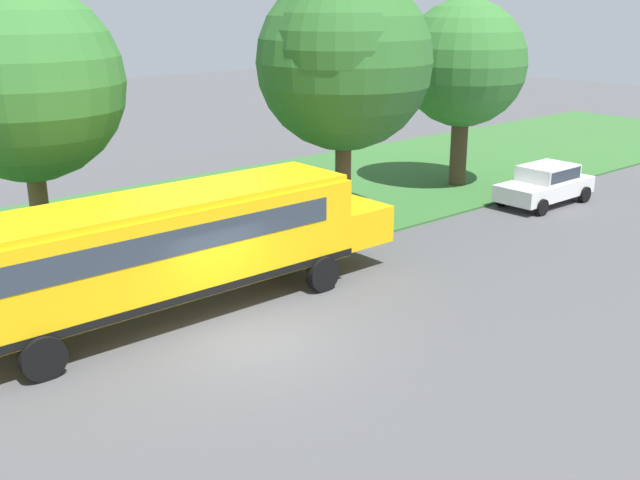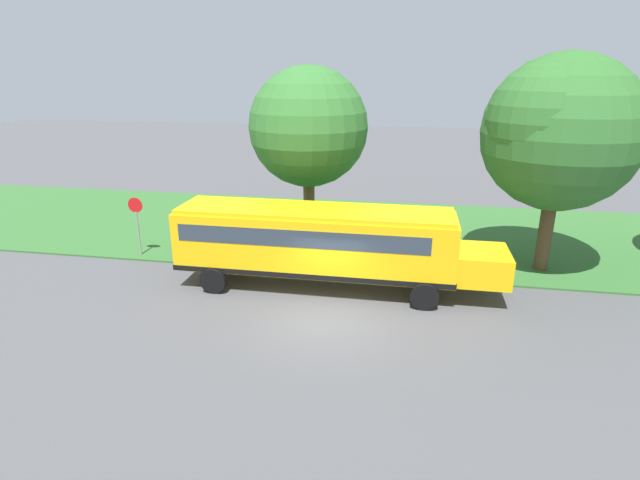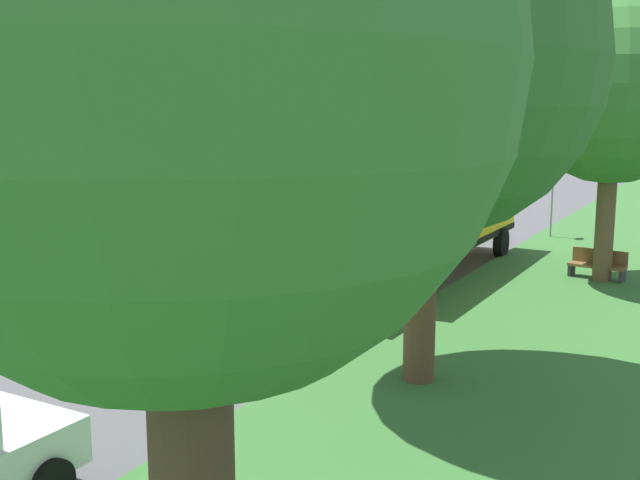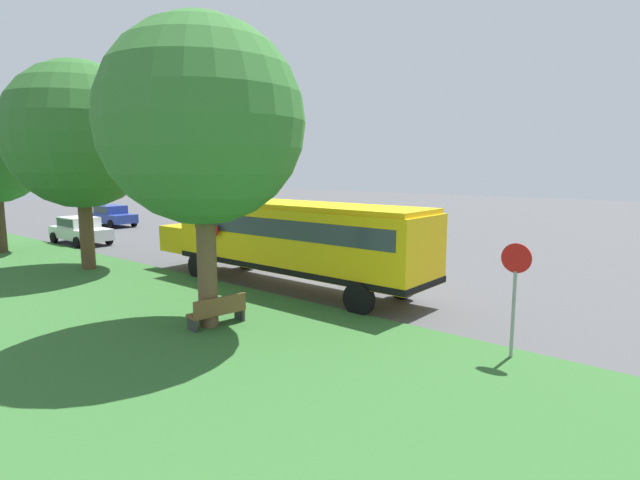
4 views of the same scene
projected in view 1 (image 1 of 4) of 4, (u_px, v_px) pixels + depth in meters
The scene contains 8 objects.
ground_plane at pixel (256, 342), 17.77m from camera, with size 120.00×120.00×0.00m, color #4C4C4F.
grass_verge at pixel (80, 242), 24.98m from camera, with size 12.00×80.00×0.08m, color #33662D.
school_bus at pixel (173, 243), 18.82m from camera, with size 2.84×12.42×3.16m.
car_white_nearest at pixel (546, 182), 29.56m from camera, with size 2.02×4.40×1.56m.
oak_tree_beside_bus at pixel (23, 81), 20.30m from camera, with size 5.41×5.41×8.31m.
oak_tree_roadside_mid at pixel (343, 58), 25.27m from camera, with size 6.08×6.08×8.79m.
oak_tree_far_end at pixel (466, 61), 31.14m from camera, with size 5.25×5.25×7.86m.
park_bench at pixel (41, 264), 21.66m from camera, with size 1.66×0.74×0.92m.
Camera 1 is at (13.27, -9.37, 7.75)m, focal length 42.00 mm.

